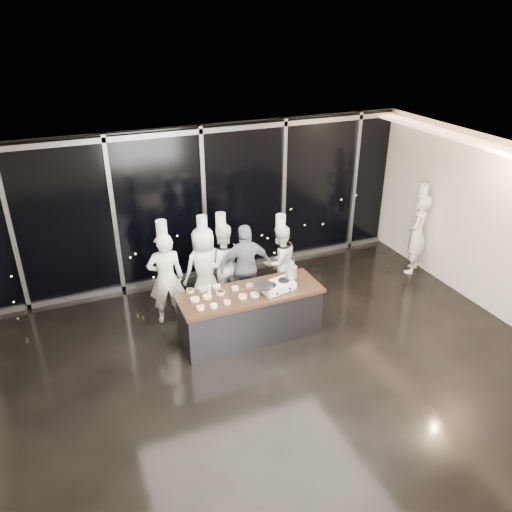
{
  "coord_description": "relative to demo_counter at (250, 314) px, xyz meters",
  "views": [
    {
      "loc": [
        -2.73,
        -5.85,
        5.2
      ],
      "look_at": [
        0.23,
        1.2,
        1.4
      ],
      "focal_mm": 35.0,
      "sensor_mm": 36.0,
      "label": 1
    }
  ],
  "objects": [
    {
      "name": "ground",
      "position": [
        0.0,
        -0.9,
        -0.45
      ],
      "size": [
        9.0,
        9.0,
        0.0
      ],
      "primitive_type": "plane",
      "color": "black",
      "rests_on": "ground"
    },
    {
      "name": "room_shell",
      "position": [
        0.18,
        -0.9,
        1.79
      ],
      "size": [
        9.02,
        7.02,
        3.21
      ],
      "color": "beige",
      "rests_on": "ground"
    },
    {
      "name": "window_wall",
      "position": [
        0.0,
        2.53,
        1.14
      ],
      "size": [
        8.9,
        0.11,
        3.2
      ],
      "color": "black",
      "rests_on": "ground"
    },
    {
      "name": "demo_counter",
      "position": [
        0.0,
        0.0,
        0.0
      ],
      "size": [
        2.46,
        0.86,
        0.9
      ],
      "color": "#36353A",
      "rests_on": "ground"
    },
    {
      "name": "stove",
      "position": [
        0.46,
        -0.1,
        0.51
      ],
      "size": [
        0.63,
        0.47,
        0.14
      ],
      "rotation": [
        0.0,
        0.0,
        0.21
      ],
      "color": "white",
      "rests_on": "demo_counter"
    },
    {
      "name": "frying_pan",
      "position": [
        0.16,
        -0.15,
        0.61
      ],
      "size": [
        0.59,
        0.39,
        0.05
      ],
      "rotation": [
        0.0,
        0.0,
        0.21
      ],
      "color": "slate",
      "rests_on": "stove"
    },
    {
      "name": "stock_pot",
      "position": [
        0.75,
        -0.03,
        0.69
      ],
      "size": [
        0.24,
        0.24,
        0.2
      ],
      "primitive_type": "cylinder",
      "rotation": [
        0.0,
        0.0,
        0.21
      ],
      "color": "silver",
      "rests_on": "stove"
    },
    {
      "name": "prep_bowls",
      "position": [
        -0.47,
        0.06,
        0.47
      ],
      "size": [
        1.33,
        0.73,
        0.05
      ],
      "color": "white",
      "rests_on": "demo_counter"
    },
    {
      "name": "squeeze_bottle",
      "position": [
        -0.67,
        0.19,
        0.55
      ],
      "size": [
        0.06,
        0.06,
        0.22
      ],
      "color": "silver",
      "rests_on": "demo_counter"
    },
    {
      "name": "chef_far_left",
      "position": [
        -1.2,
        1.05,
        0.45
      ],
      "size": [
        0.68,
        0.49,
        1.99
      ],
      "rotation": [
        0.0,
        0.0,
        3.03
      ],
      "color": "white",
      "rests_on": "ground"
    },
    {
      "name": "chef_left",
      "position": [
        -0.41,
        1.28,
        0.38
      ],
      "size": [
        0.88,
        0.66,
        1.87
      ],
      "rotation": [
        0.0,
        0.0,
        3.32
      ],
      "color": "white",
      "rests_on": "ground"
    },
    {
      "name": "chef_center",
      "position": [
        -0.05,
        1.31,
        0.37
      ],
      "size": [
        0.79,
        0.62,
        1.85
      ],
      "rotation": [
        0.0,
        0.0,
        3.14
      ],
      "color": "white",
      "rests_on": "ground"
    },
    {
      "name": "guest",
      "position": [
        0.31,
        0.96,
        0.39
      ],
      "size": [
        1.02,
        0.49,
        1.69
      ],
      "rotation": [
        0.0,
        0.0,
        3.07
      ],
      "color": "#151B3B",
      "rests_on": "ground"
    },
    {
      "name": "chef_right",
      "position": [
        1.06,
        1.06,
        0.32
      ],
      "size": [
        0.85,
        0.72,
        1.74
      ],
      "rotation": [
        0.0,
        0.0,
        3.37
      ],
      "color": "white",
      "rests_on": "ground"
    },
    {
      "name": "chef_side",
      "position": [
        4.2,
        0.89,
        0.44
      ],
      "size": [
        0.76,
        0.73,
        1.99
      ],
      "rotation": [
        0.0,
        0.0,
        3.83
      ],
      "color": "white",
      "rests_on": "ground"
    }
  ]
}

